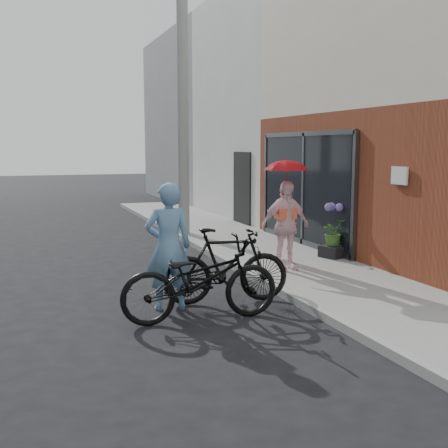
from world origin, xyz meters
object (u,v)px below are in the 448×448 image
bike_left (200,280)px  bike_right (226,265)px  planter (333,251)px  officer (168,246)px  utility_pole (183,97)px  kimono_woman (285,225)px

bike_left → bike_right: size_ratio=1.13×
planter → officer: bearing=-153.1°
utility_pole → bike_right: bearing=-100.5°
officer → bike_left: (0.25, -0.67, -0.35)m
bike_right → kimono_woman: kimono_woman is taller
bike_left → utility_pole: bearing=-12.0°
utility_pole → planter: bearing=-64.8°
bike_left → kimono_woman: (2.23, 1.98, 0.36)m
kimono_woman → planter: size_ratio=3.67×
planter → bike_right: bearing=-147.0°
utility_pole → bike_right: 6.76m
bike_left → kimono_woman: bearing=-45.9°
bike_left → planter: size_ratio=4.91×
kimono_woman → planter: bearing=21.3°
utility_pole → kimono_woman: bearing=-84.0°
bike_left → kimono_woman: kimono_woman is taller
kimono_woman → officer: bearing=-156.3°
officer → planter: size_ratio=4.19×
utility_pole → officer: utility_pole is taller
bike_left → planter: 4.50m
utility_pole → planter: size_ratio=16.17×
utility_pole → planter: (1.90, -4.04, -3.27)m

